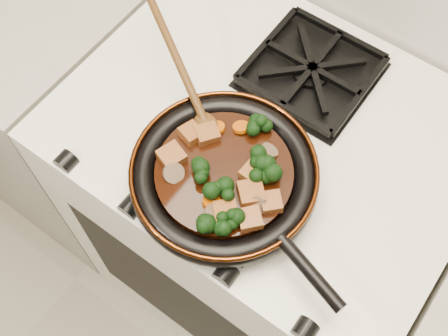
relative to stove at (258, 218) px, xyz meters
The scene contains 30 objects.
stove is the anchor object (origin of this frame).
burner_grate_front 0.48m from the stove, 90.00° to the right, with size 0.23×0.23×0.03m, color black, non-canonical shape.
burner_grate_back 0.48m from the stove, 90.00° to the left, with size 0.23×0.23×0.03m, color black, non-canonical shape.
skillet 0.52m from the stove, 87.47° to the right, with size 0.44×0.32×0.05m.
braising_sauce 0.52m from the stove, 88.29° to the right, with size 0.23×0.23×0.02m, color black.
tofu_cube_0 0.56m from the stove, 66.02° to the right, with size 0.04×0.04×0.02m, color brown.
tofu_cube_1 0.54m from the stove, 121.38° to the right, with size 0.04×0.03×0.02m, color brown.
tofu_cube_2 0.55m from the stove, 57.32° to the right, with size 0.03×0.03×0.02m, color brown.
tofu_cube_3 0.55m from the stove, 113.16° to the right, with size 0.04×0.04×0.02m, color brown.
tofu_cube_4 0.53m from the stove, 116.35° to the right, with size 0.04×0.03×0.02m, color brown.
tofu_cube_5 0.54m from the stove, 69.21° to the right, with size 0.04×0.04×0.02m, color brown.
tofu_cube_6 0.56m from the stove, 76.25° to the right, with size 0.04×0.04×0.02m, color brown.
tofu_cube_7 0.55m from the stove, 68.10° to the right, with size 0.04×0.04×0.02m, color brown.
broccoli_floret_0 0.54m from the stove, 63.94° to the right, with size 0.06×0.06×0.05m, color black, non-canonical shape.
broccoli_floret_1 0.57m from the stove, 73.57° to the right, with size 0.06×0.06×0.05m, color black, non-canonical shape.
broccoli_floret_2 0.55m from the stove, 81.42° to the right, with size 0.06×0.06×0.05m, color black, non-canonical shape.
broccoli_floret_3 0.57m from the stove, 83.29° to the right, with size 0.06×0.06×0.05m, color black, non-canonical shape.
broccoli_floret_4 0.52m from the stove, 84.76° to the right, with size 0.06×0.06×0.05m, color black, non-canonical shape.
broccoli_floret_5 0.54m from the stove, 66.14° to the right, with size 0.06×0.06×0.06m, color black, non-canonical shape.
broccoli_floret_6 0.55m from the stove, 96.00° to the right, with size 0.06×0.06×0.06m, color black, non-canonical shape.
carrot_coin_0 0.53m from the stove, 118.79° to the right, with size 0.03×0.03×0.01m, color #B44A05.
carrot_coin_1 0.52m from the stove, 105.98° to the right, with size 0.03×0.03×0.01m, color #B44A05.
carrot_coin_2 0.55m from the stove, 64.94° to the right, with size 0.03×0.03×0.01m, color #B44A05.
carrot_coin_3 0.56m from the stove, 66.08° to the right, with size 0.03×0.03×0.01m, color #B44A05.
carrot_coin_4 0.56m from the stove, 84.02° to the right, with size 0.03×0.03×0.01m, color #B44A05.
mushroom_slice_0 0.52m from the stove, 60.78° to the right, with size 0.03×0.03×0.01m, color brown.
mushroom_slice_1 0.55m from the stove, 64.34° to the right, with size 0.03×0.03×0.01m, color brown.
mushroom_slice_2 0.57m from the stove, 80.20° to the right, with size 0.04×0.04×0.01m, color brown.
mushroom_slice_3 0.56m from the stove, 105.64° to the right, with size 0.04×0.04×0.01m, color brown.
wooden_spoon 0.56m from the stove, 157.77° to the right, with size 0.17×0.11×0.29m.
Camera 1 is at (0.25, 1.19, 1.78)m, focal length 45.00 mm.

